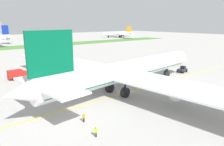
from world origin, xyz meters
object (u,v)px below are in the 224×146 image
at_px(ground_crew_wingwalker_port, 96,131).
at_px(parked_airliner_far_outer, 119,34).
at_px(service_truck_baggage_loader, 17,74).
at_px(airliner_foreground, 125,71).
at_px(ground_crew_marshaller_front, 84,117).
at_px(pushback_tug, 182,69).

xyz_separation_m(ground_crew_wingwalker_port, parked_airliner_far_outer, (151.87, 168.46, 3.28)).
height_order(service_truck_baggage_loader, parked_airliner_far_outer, parked_airliner_far_outer).
bearing_deg(service_truck_baggage_loader, ground_crew_wingwalker_port, -91.04).
distance_m(ground_crew_wingwalker_port, service_truck_baggage_loader, 43.78).
distance_m(airliner_foreground, service_truck_baggage_loader, 35.49).
relative_size(airliner_foreground, ground_crew_marshaller_front, 57.05).
bearing_deg(airliner_foreground, service_truck_baggage_loader, 119.85).
height_order(ground_crew_wingwalker_port, service_truck_baggage_loader, service_truck_baggage_loader).
distance_m(airliner_foreground, parked_airliner_far_outer, 204.81).
bearing_deg(ground_crew_marshaller_front, service_truck_baggage_loader, 90.69).
bearing_deg(pushback_tug, ground_crew_wingwalker_port, -161.60).
bearing_deg(parked_airliner_far_outer, ground_crew_wingwalker_port, -132.04).
relative_size(airliner_foreground, ground_crew_wingwalker_port, 58.50).
distance_m(ground_crew_marshaller_front, service_truck_baggage_loader, 38.30).
bearing_deg(ground_crew_wingwalker_port, airliner_foreground, 35.63).
distance_m(airliner_foreground, ground_crew_marshaller_front, 19.26).
distance_m(pushback_tug, ground_crew_marshaller_front, 48.90).
xyz_separation_m(pushback_tug, ground_crew_marshaller_front, (-47.69, -10.81, 0.02)).
xyz_separation_m(pushback_tug, parked_airliner_far_outer, (102.93, 152.18, 3.28)).
xyz_separation_m(ground_crew_marshaller_front, parked_airliner_far_outer, (150.61, 162.99, 3.26)).
relative_size(airliner_foreground, parked_airliner_far_outer, 1.48).
bearing_deg(pushback_tug, service_truck_baggage_loader, 150.28).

